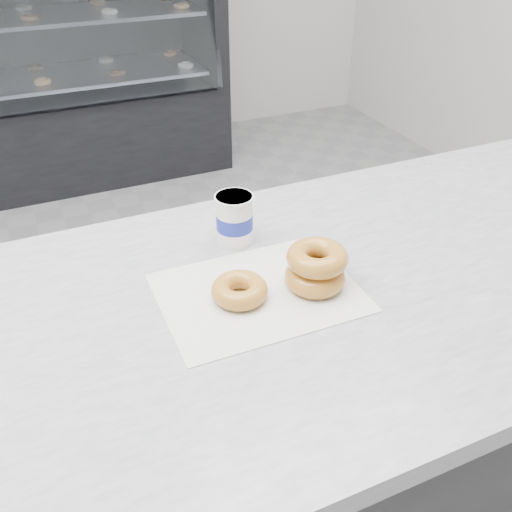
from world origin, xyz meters
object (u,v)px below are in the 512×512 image
at_px(display_case, 5,98).
at_px(donut_stack, 316,267).
at_px(coffee_cup, 234,219).
at_px(donut_single, 240,290).

distance_m(display_case, donut_stack, 2.79).
height_order(donut_stack, coffee_cup, coffee_cup).
distance_m(donut_single, coffee_cup, 0.19).
relative_size(donut_stack, coffee_cup, 1.49).
bearing_deg(display_case, coffee_cup, -82.16).
bearing_deg(display_case, donut_stack, -81.22).
bearing_deg(donut_stack, display_case, 98.78).
bearing_deg(coffee_cup, donut_stack, -84.10).
bearing_deg(donut_stack, coffee_cup, 110.35).
bearing_deg(display_case, donut_single, -84.00).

